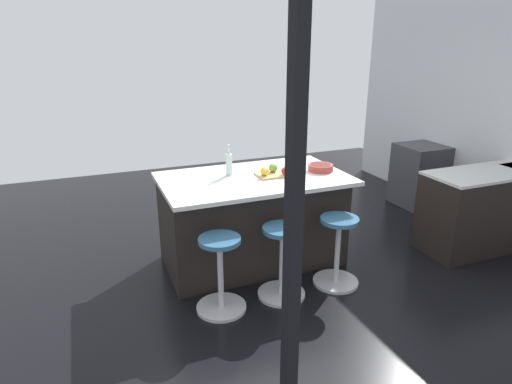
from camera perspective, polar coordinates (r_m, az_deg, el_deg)
The scene contains 15 objects.
ground_plane at distance 4.73m, azimuth 0.68°, elevation -9.16°, with size 8.11×8.11×0.00m, color black.
window_panel_rear at distance 2.34m, azimuth 26.40°, elevation -12.12°, with size 6.24×0.12×2.87m.
interior_partition_left at distance 6.15m, azimuth 29.07°, elevation 9.22°, with size 0.12×5.15×2.87m.
sink_cabinet at distance 5.77m, azimuth 29.41°, elevation -1.51°, with size 2.02×0.60×1.17m.
oven_range at distance 6.64m, azimuth 20.46°, elevation 2.07°, with size 0.60×0.61×0.86m.
kitchen_island at distance 4.57m, azimuth -0.46°, elevation -3.54°, with size 1.85×1.10×0.96m.
stool_by_window at distance 4.29m, azimuth 10.52°, elevation -7.80°, with size 0.44×0.44×0.69m.
stool_middle at distance 4.04m, azimuth 3.39°, elevation -9.33°, with size 0.44×0.44×0.69m.
stool_near_camera at distance 3.85m, azimuth -4.63°, elevation -10.86°, with size 0.44×0.44×0.69m.
cutting_board at distance 4.41m, azimuth 2.44°, elevation 2.29°, with size 0.36×0.24×0.02m, color tan.
apple_yellow at distance 4.33m, azimuth 1.12°, elevation 2.71°, with size 0.09×0.09×0.09m, color gold.
apple_red at distance 4.37m, azimuth 3.80°, elevation 2.76°, with size 0.08×0.08×0.08m, color red.
apple_green at distance 4.45m, azimuth 2.23°, elevation 3.16°, with size 0.09×0.09×0.09m, color #609E2D.
water_bottle at distance 4.39m, azimuth -3.53°, elevation 3.71°, with size 0.06×0.06×0.31m.
fruit_bowl at distance 4.60m, azimuth 8.38°, elevation 3.20°, with size 0.26×0.26×0.07m.
Camera 1 is at (1.61, 3.84, 2.25)m, focal length 30.80 mm.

